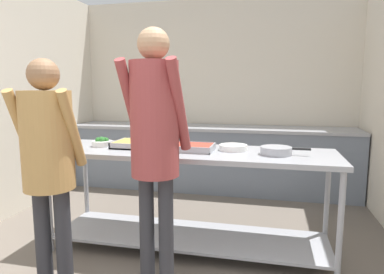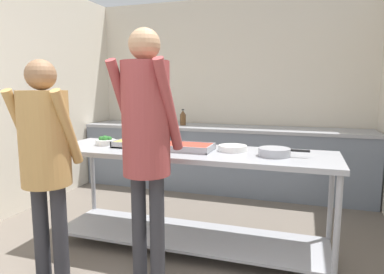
{
  "view_description": "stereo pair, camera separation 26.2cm",
  "coord_description": "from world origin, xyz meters",
  "px_view_note": "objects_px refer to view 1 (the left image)",
  "views": [
    {
      "loc": [
        0.81,
        -1.0,
        1.41
      ],
      "look_at": [
        0.14,
        1.87,
        0.98
      ],
      "focal_mm": 32.0,
      "sensor_mm": 36.0,
      "label": 1
    },
    {
      "loc": [
        1.06,
        -0.93,
        1.41
      ],
      "look_at": [
        0.14,
        1.87,
        0.98
      ],
      "focal_mm": 32.0,
      "sensor_mm": 36.0,
      "label": 2
    }
  ],
  "objects_px": {
    "broccoli_bowl": "(102,143)",
    "plate_stack": "(233,148)",
    "serving_tray_vegetables": "(185,147)",
    "guest_serving_left": "(155,131)",
    "guest_serving_right": "(48,150)",
    "sauce_pan": "(276,150)",
    "water_bottle": "(171,118)",
    "serving_tray_roast": "(136,144)"
  },
  "relations": [
    {
      "from": "broccoli_bowl",
      "to": "plate_stack",
      "type": "relative_size",
      "value": 0.74
    },
    {
      "from": "serving_tray_vegetables",
      "to": "plate_stack",
      "type": "relative_size",
      "value": 2.01
    },
    {
      "from": "broccoli_bowl",
      "to": "guest_serving_left",
      "type": "distance_m",
      "value": 1.0
    },
    {
      "from": "serving_tray_vegetables",
      "to": "guest_serving_right",
      "type": "relative_size",
      "value": 0.31
    },
    {
      "from": "sauce_pan",
      "to": "water_bottle",
      "type": "xyz_separation_m",
      "value": [
        -1.42,
        1.87,
        0.06
      ]
    },
    {
      "from": "serving_tray_vegetables",
      "to": "guest_serving_right",
      "type": "height_order",
      "value": "guest_serving_right"
    },
    {
      "from": "sauce_pan",
      "to": "guest_serving_right",
      "type": "bearing_deg",
      "value": -153.75
    },
    {
      "from": "serving_tray_vegetables",
      "to": "water_bottle",
      "type": "distance_m",
      "value": 1.97
    },
    {
      "from": "serving_tray_vegetables",
      "to": "serving_tray_roast",
      "type": "bearing_deg",
      "value": 172.03
    },
    {
      "from": "guest_serving_left",
      "to": "water_bottle",
      "type": "height_order",
      "value": "guest_serving_left"
    },
    {
      "from": "broccoli_bowl",
      "to": "plate_stack",
      "type": "xyz_separation_m",
      "value": [
        1.18,
        0.07,
        -0.01
      ]
    },
    {
      "from": "broccoli_bowl",
      "to": "sauce_pan",
      "type": "xyz_separation_m",
      "value": [
        1.53,
        -0.04,
        0.0
      ]
    },
    {
      "from": "serving_tray_roast",
      "to": "broccoli_bowl",
      "type": "bearing_deg",
      "value": -172.14
    },
    {
      "from": "broccoli_bowl",
      "to": "plate_stack",
      "type": "height_order",
      "value": "broccoli_bowl"
    },
    {
      "from": "serving_tray_roast",
      "to": "water_bottle",
      "type": "bearing_deg",
      "value": 96.48
    },
    {
      "from": "broccoli_bowl",
      "to": "water_bottle",
      "type": "relative_size",
      "value": 0.8
    },
    {
      "from": "broccoli_bowl",
      "to": "guest_serving_right",
      "type": "height_order",
      "value": "guest_serving_right"
    },
    {
      "from": "serving_tray_roast",
      "to": "serving_tray_vegetables",
      "type": "height_order",
      "value": "same"
    },
    {
      "from": "broccoli_bowl",
      "to": "guest_serving_right",
      "type": "xyz_separation_m",
      "value": [
        0.02,
        -0.79,
        0.07
      ]
    },
    {
      "from": "serving_tray_roast",
      "to": "plate_stack",
      "type": "height_order",
      "value": "serving_tray_roast"
    },
    {
      "from": "plate_stack",
      "to": "water_bottle",
      "type": "xyz_separation_m",
      "value": [
        -1.07,
        1.76,
        0.08
      ]
    },
    {
      "from": "guest_serving_left",
      "to": "guest_serving_right",
      "type": "bearing_deg",
      "value": -169.15
    },
    {
      "from": "serving_tray_roast",
      "to": "water_bottle",
      "type": "xyz_separation_m",
      "value": [
        -0.2,
        1.78,
        0.07
      ]
    },
    {
      "from": "water_bottle",
      "to": "sauce_pan",
      "type": "bearing_deg",
      "value": -52.73
    },
    {
      "from": "serving_tray_roast",
      "to": "water_bottle",
      "type": "distance_m",
      "value": 1.8
    },
    {
      "from": "plate_stack",
      "to": "sauce_pan",
      "type": "distance_m",
      "value": 0.37
    },
    {
      "from": "sauce_pan",
      "to": "plate_stack",
      "type": "bearing_deg",
      "value": 162.34
    },
    {
      "from": "plate_stack",
      "to": "water_bottle",
      "type": "relative_size",
      "value": 1.08
    },
    {
      "from": "guest_serving_left",
      "to": "guest_serving_right",
      "type": "xyz_separation_m",
      "value": [
        -0.72,
        -0.14,
        -0.14
      ]
    },
    {
      "from": "water_bottle",
      "to": "serving_tray_vegetables",
      "type": "bearing_deg",
      "value": -70.15
    },
    {
      "from": "broccoli_bowl",
      "to": "water_bottle",
      "type": "distance_m",
      "value": 1.83
    },
    {
      "from": "broccoli_bowl",
      "to": "serving_tray_roast",
      "type": "height_order",
      "value": "broccoli_bowl"
    },
    {
      "from": "serving_tray_vegetables",
      "to": "guest_serving_right",
      "type": "distance_m",
      "value": 1.08
    },
    {
      "from": "serving_tray_vegetables",
      "to": "water_bottle",
      "type": "relative_size",
      "value": 2.17
    },
    {
      "from": "serving_tray_roast",
      "to": "water_bottle",
      "type": "height_order",
      "value": "water_bottle"
    },
    {
      "from": "plate_stack",
      "to": "sauce_pan",
      "type": "height_order",
      "value": "sauce_pan"
    },
    {
      "from": "sauce_pan",
      "to": "guest_serving_right",
      "type": "distance_m",
      "value": 1.69
    },
    {
      "from": "plate_stack",
      "to": "broccoli_bowl",
      "type": "bearing_deg",
      "value": -176.56
    },
    {
      "from": "plate_stack",
      "to": "water_bottle",
      "type": "distance_m",
      "value": 2.06
    },
    {
      "from": "serving_tray_roast",
      "to": "plate_stack",
      "type": "distance_m",
      "value": 0.87
    },
    {
      "from": "sauce_pan",
      "to": "broccoli_bowl",
      "type": "bearing_deg",
      "value": 178.45
    },
    {
      "from": "plate_stack",
      "to": "water_bottle",
      "type": "height_order",
      "value": "water_bottle"
    }
  ]
}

